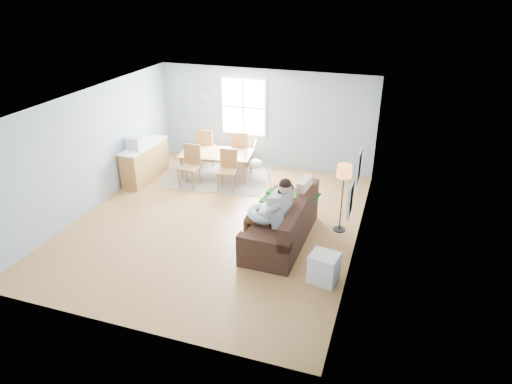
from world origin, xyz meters
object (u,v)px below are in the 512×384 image
(sofa, at_px, (284,226))
(chair_ne, at_px, (241,147))
(baby_swing, at_px, (255,163))
(toddler, at_px, (283,200))
(chair_sw, at_px, (191,162))
(floor_lamp, at_px, (344,177))
(storage_cube, at_px, (323,268))
(chair_nw, at_px, (206,145))
(chair_se, at_px, (228,167))
(monitor, at_px, (136,143))
(counter, at_px, (145,162))
(dining_table, at_px, (217,165))
(father, at_px, (272,211))

(sofa, xyz_separation_m, chair_ne, (-2.15, 3.36, 0.29))
(baby_swing, bearing_deg, sofa, -61.00)
(chair_ne, bearing_deg, baby_swing, -43.20)
(toddler, xyz_separation_m, chair_sw, (-2.89, 1.69, -0.19))
(floor_lamp, relative_size, baby_swing, 1.27)
(floor_lamp, relative_size, storage_cube, 2.72)
(toddler, distance_m, baby_swing, 2.98)
(sofa, relative_size, chair_ne, 2.21)
(sofa, height_order, chair_nw, chair_nw)
(baby_swing, bearing_deg, chair_ne, 136.80)
(chair_se, bearing_deg, sofa, -45.18)
(toddler, distance_m, chair_se, 2.64)
(storage_cube, height_order, monitor, monitor)
(counter, relative_size, monitor, 4.77)
(dining_table, distance_m, chair_ne, 0.89)
(storage_cube, xyz_separation_m, chair_nw, (-4.16, 4.31, 0.35))
(father, bearing_deg, monitor, 155.26)
(chair_sw, xyz_separation_m, chair_nw, (-0.17, 1.34, 0.00))
(storage_cube, bearing_deg, toddler, 130.41)
(father, height_order, counter, father)
(chair_sw, height_order, chair_se, chair_sw)
(storage_cube, xyz_separation_m, chair_ne, (-3.17, 4.43, 0.36))
(floor_lamp, height_order, chair_se, floor_lamp)
(father, bearing_deg, baby_swing, 114.07)
(counter, distance_m, baby_swing, 2.89)
(toddler, bearing_deg, chair_ne, 123.42)
(storage_cube, xyz_separation_m, chair_sw, (-3.99, 2.98, 0.35))
(floor_lamp, xyz_separation_m, baby_swing, (-2.56, 2.00, -0.80))
(sofa, relative_size, chair_nw, 2.22)
(chair_sw, relative_size, monitor, 3.01)
(sofa, distance_m, chair_se, 2.86)
(dining_table, bearing_deg, toddler, -52.24)
(chair_nw, relative_size, chair_ne, 0.99)
(dining_table, bearing_deg, floor_lamp, -35.32)
(father, distance_m, dining_table, 3.86)
(monitor, relative_size, baby_swing, 0.30)
(toddler, distance_m, chair_ne, 3.77)
(chair_sw, bearing_deg, monitor, -165.57)
(chair_sw, bearing_deg, chair_ne, 60.45)
(sofa, xyz_separation_m, chair_sw, (-2.98, 1.91, 0.28))
(storage_cube, xyz_separation_m, dining_table, (-3.59, 3.70, 0.06))
(sofa, bearing_deg, chair_sw, 147.32)
(floor_lamp, distance_m, monitor, 5.36)
(dining_table, bearing_deg, father, -58.91)
(chair_se, relative_size, baby_swing, 0.87)
(floor_lamp, bearing_deg, dining_table, 152.84)
(chair_sw, bearing_deg, toddler, -30.26)
(chair_nw, height_order, baby_swing, chair_nw)
(sofa, height_order, toddler, toddler)
(counter, bearing_deg, chair_ne, 34.41)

